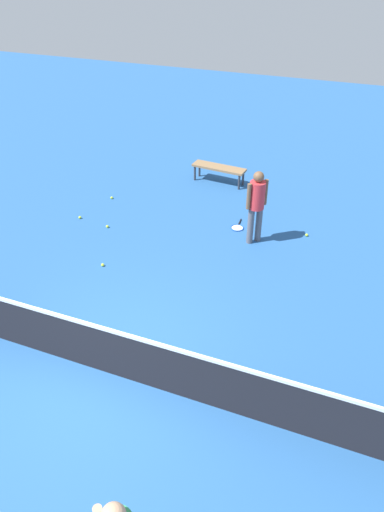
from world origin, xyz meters
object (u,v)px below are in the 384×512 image
(tennis_ball_stray_left, at_px, (112,198))
(courtside_bench, at_px, (219,169))
(player_near_side, at_px, (257,201))
(tennis_ball_midcourt, at_px, (107,226))
(tennis_racket_near_player, at_px, (237,227))
(tennis_ball_by_net, at_px, (80,217))
(tennis_ball_near_player, at_px, (307,235))
(tennis_ball_baseline, at_px, (103,265))

(tennis_ball_stray_left, height_order, courtside_bench, courtside_bench)
(player_near_side, bearing_deg, courtside_bench, -56.69)
(tennis_ball_midcourt, bearing_deg, player_near_side, -168.43)
(player_near_side, bearing_deg, tennis_ball_stray_left, -9.20)
(tennis_racket_near_player, relative_size, tennis_ball_midcourt, 8.98)
(tennis_ball_by_net, distance_m, tennis_ball_midcourt, 0.86)
(tennis_ball_near_player, distance_m, tennis_ball_stray_left, 5.12)
(tennis_ball_near_player, relative_size, tennis_ball_by_net, 1.00)
(tennis_ball_midcourt, bearing_deg, tennis_ball_near_player, -163.23)
(tennis_ball_baseline, height_order, tennis_ball_stray_left, same)
(tennis_ball_near_player, bearing_deg, tennis_ball_stray_left, 0.02)
(tennis_ball_by_net, distance_m, tennis_ball_baseline, 2.21)
(tennis_ball_stray_left, bearing_deg, tennis_racket_near_player, 176.52)
(tennis_ball_midcourt, bearing_deg, tennis_ball_stray_left, -64.33)
(tennis_racket_near_player, relative_size, tennis_ball_by_net, 8.98)
(player_near_side, bearing_deg, tennis_racket_near_player, -40.77)
(tennis_racket_near_player, distance_m, tennis_ball_stray_left, 3.53)
(tennis_racket_near_player, relative_size, courtside_bench, 0.39)
(player_near_side, height_order, tennis_racket_near_player, player_near_side)
(tennis_racket_near_player, bearing_deg, tennis_ball_by_net, 14.96)
(player_near_side, relative_size, tennis_ball_by_net, 25.76)
(tennis_racket_near_player, relative_size, tennis_ball_baseline, 8.98)
(tennis_racket_near_player, bearing_deg, tennis_ball_near_player, -172.30)
(tennis_ball_near_player, xyz_separation_m, tennis_ball_stray_left, (5.12, 0.00, 0.00))
(tennis_ball_near_player, xyz_separation_m, tennis_ball_midcourt, (4.48, 1.35, 0.00))
(player_near_side, relative_size, tennis_racket_near_player, 2.87)
(tennis_racket_near_player, xyz_separation_m, tennis_ball_near_player, (-1.60, -0.22, 0.02))
(tennis_ball_baseline, distance_m, tennis_ball_stray_left, 3.09)
(courtside_bench, bearing_deg, tennis_ball_near_player, 144.90)
(tennis_ball_baseline, bearing_deg, tennis_ball_by_net, -45.06)
(tennis_ball_midcourt, distance_m, tennis_ball_baseline, 1.59)
(tennis_racket_near_player, distance_m, tennis_ball_baseline, 3.35)
(player_near_side, distance_m, tennis_ball_midcourt, 3.59)
(player_near_side, relative_size, tennis_ball_midcourt, 25.76)
(player_near_side, height_order, tennis_ball_midcourt, player_near_side)
(courtside_bench, bearing_deg, tennis_ball_by_net, 52.00)
(tennis_ball_stray_left, bearing_deg, tennis_ball_baseline, 116.10)
(tennis_ball_by_net, distance_m, tennis_ball_stray_left, 1.23)
(player_near_side, xyz_separation_m, tennis_ball_by_net, (4.23, 0.56, -0.98))
(courtside_bench, bearing_deg, tennis_racket_near_player, 119.12)
(tennis_ball_near_player, distance_m, tennis_ball_baseline, 4.68)
(tennis_ball_near_player, bearing_deg, tennis_ball_baseline, 36.37)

